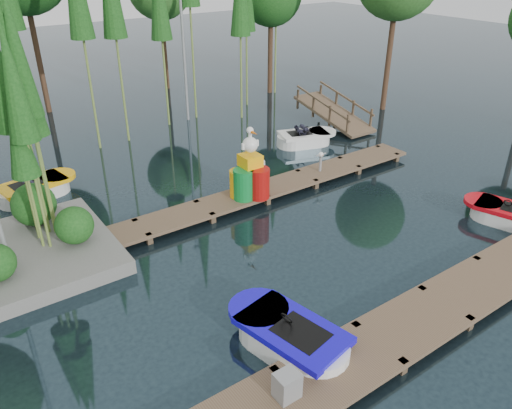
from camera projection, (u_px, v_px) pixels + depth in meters
ground_plane at (252, 253)px, 13.41m from camera, size 90.00×90.00×0.00m
near_dock at (378, 344)px, 10.05m from camera, size 18.00×1.50×0.50m
far_dock at (232, 200)px, 15.62m from camera, size 15.00×1.20×0.50m
lamp_rear at (182, 24)px, 21.40m from camera, size 0.30×0.30×7.25m
ramp at (334, 113)px, 22.42m from camera, size 1.50×3.94×1.49m
boat_blue at (290, 338)px, 10.14m from camera, size 1.82×3.04×0.96m
boat_red at (508, 215)px, 14.74m from camera, size 1.77×2.66×0.82m
boat_yellow_far at (35, 189)px, 16.21m from camera, size 2.75×1.62×1.29m
boat_white_far at (304, 139)px, 20.40m from camera, size 2.73×1.83×1.19m
utility_cabinet at (287, 385)px, 8.70m from camera, size 0.43×0.36×0.52m
yellow_barrel at (239, 184)px, 15.51m from camera, size 0.59×0.59×0.88m
drum_cluster at (252, 176)px, 15.50m from camera, size 1.30×1.19×2.24m
seagull_post at (321, 158)px, 17.22m from camera, size 0.44×0.24×0.71m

